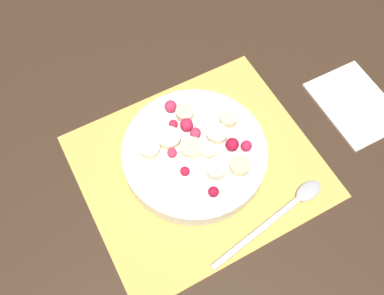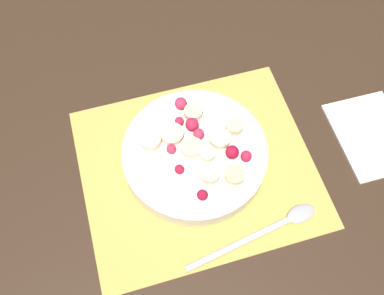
% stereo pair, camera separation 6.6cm
% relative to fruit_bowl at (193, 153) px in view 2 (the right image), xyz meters
% --- Properties ---
extents(ground_plane, '(3.00, 3.00, 0.00)m').
position_rel_fruit_bowl_xyz_m(ground_plane, '(-0.00, 0.02, -0.03)').
color(ground_plane, '#382619').
extents(placemat, '(0.37, 0.32, 0.01)m').
position_rel_fruit_bowl_xyz_m(placemat, '(-0.00, 0.02, -0.02)').
color(placemat, '#E0B251').
rests_on(placemat, ground_plane).
extents(fruit_bowl, '(0.23, 0.23, 0.05)m').
position_rel_fruit_bowl_xyz_m(fruit_bowl, '(0.00, 0.00, 0.00)').
color(fruit_bowl, silver).
rests_on(fruit_bowl, placemat).
extents(spoon, '(0.21, 0.05, 0.01)m').
position_rel_fruit_bowl_xyz_m(spoon, '(-0.09, 0.14, -0.02)').
color(spoon, '#B2B2B7').
rests_on(spoon, placemat).
extents(napkin, '(0.12, 0.15, 0.01)m').
position_rel_fruit_bowl_xyz_m(napkin, '(-0.30, 0.04, -0.02)').
color(napkin, white).
rests_on(napkin, ground_plane).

